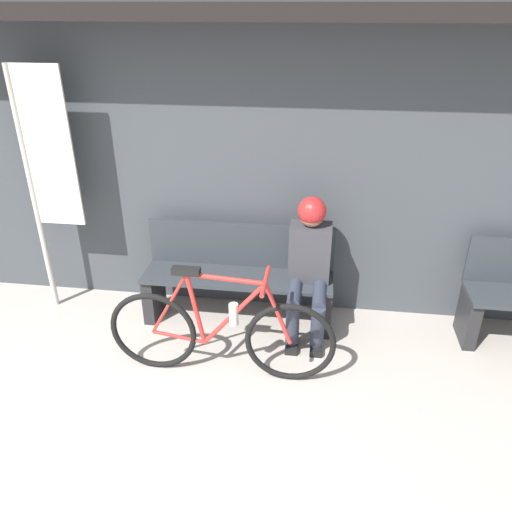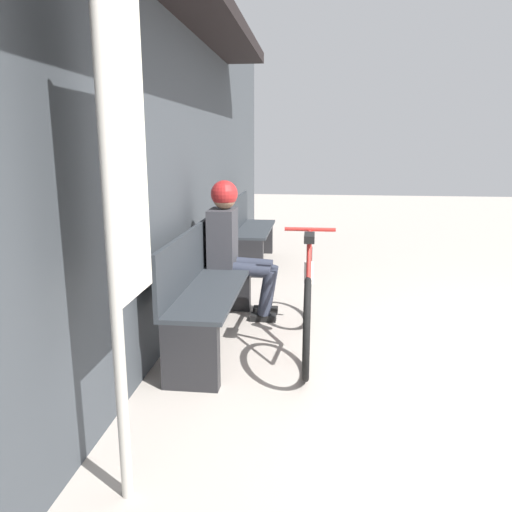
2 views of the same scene
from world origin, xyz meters
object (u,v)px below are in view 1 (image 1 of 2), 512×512
Objects in this scene: bicycle at (220,333)px; person_seated at (309,259)px; park_bench_near at (239,278)px; banner_pole at (44,166)px.

bicycle is 1.42× the size of person_seated.
park_bench_near is 0.68m from person_seated.
person_seated reaches higher than bicycle.
bicycle is 0.79× the size of banner_pole.
banner_pole is (-1.61, -0.01, 0.95)m from park_bench_near.
person_seated is (0.61, 0.66, 0.32)m from bicycle.
bicycle is 0.96m from person_seated.
park_bench_near is 0.96× the size of bicycle.
person_seated is 0.56× the size of banner_pole.
banner_pole is at bearing 154.81° from bicycle.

